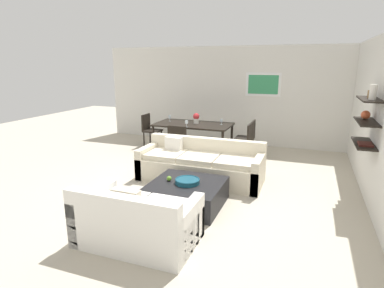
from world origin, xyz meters
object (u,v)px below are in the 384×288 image
(dining_chair_right_far, at_px, (248,135))
(dining_table, at_px, (193,126))
(loveseat_white, at_px, (137,222))
(wine_glass_left_far, at_px, (170,117))
(apple_on_coffee_table, at_px, (169,178))
(centerpiece_vase, at_px, (196,118))
(decorative_bowl, at_px, (187,181))
(dining_chair_right_near, at_px, (244,140))
(coffee_table, at_px, (187,194))
(wine_glass_right_far, at_px, (221,121))
(wine_glass_foot, at_px, (186,122))
(dining_chair_foot, at_px, (179,141))
(sofa_beige, at_px, (200,166))
(dining_chair_left_far, at_px, (150,128))

(dining_chair_right_far, bearing_deg, dining_table, -170.30)
(loveseat_white, height_order, wine_glass_left_far, wine_glass_left_far)
(apple_on_coffee_table, bearing_deg, centerpiece_vase, 101.65)
(decorative_bowl, height_order, wine_glass_left_far, wine_glass_left_far)
(loveseat_white, xyz_separation_m, dining_chair_right_near, (0.55, 4.03, 0.21))
(loveseat_white, bearing_deg, coffee_table, 81.84)
(dining_chair_right_near, relative_size, wine_glass_right_far, 6.15)
(wine_glass_foot, bearing_deg, dining_chair_foot, -90.00)
(dining_table, height_order, wine_glass_foot, wine_glass_foot)
(wine_glass_right_far, relative_size, wine_glass_left_far, 0.87)
(wine_glass_foot, bearing_deg, sofa_beige, -58.90)
(centerpiece_vase, bearing_deg, dining_chair_right_near, -12.31)
(sofa_beige, xyz_separation_m, decorative_bowl, (0.19, -1.18, 0.13))
(dining_chair_left_far, relative_size, dining_chair_foot, 1.00)
(decorative_bowl, distance_m, dining_chair_right_near, 2.80)
(wine_glass_right_far, bearing_deg, dining_chair_foot, -123.73)
(loveseat_white, height_order, coffee_table, loveseat_white)
(coffee_table, bearing_deg, wine_glass_foot, 111.48)
(dining_chair_foot, bearing_deg, loveseat_white, -76.28)
(sofa_beige, relative_size, decorative_bowl, 6.12)
(dining_chair_right_far, xyz_separation_m, centerpiece_vase, (-1.30, -0.18, 0.39))
(dining_chair_right_far, bearing_deg, decorative_bowl, -96.18)
(decorative_bowl, distance_m, wine_glass_foot, 2.78)
(dining_table, distance_m, wine_glass_foot, 0.49)
(dining_chair_right_far, distance_m, wine_glass_foot, 1.57)
(dining_chair_right_near, height_order, centerpiece_vase, centerpiece_vase)
(wine_glass_left_far, bearing_deg, decorative_bowl, -61.30)
(dining_chair_right_near, height_order, wine_glass_right_far, wine_glass_right_far)
(dining_chair_right_near, height_order, wine_glass_left_far, wine_glass_left_far)
(loveseat_white, xyz_separation_m, apple_on_coffee_table, (-0.12, 1.25, 0.13))
(loveseat_white, bearing_deg, dining_chair_left_far, 115.89)
(sofa_beige, height_order, coffee_table, sofa_beige)
(sofa_beige, xyz_separation_m, dining_chair_foot, (-0.83, 0.90, 0.21))
(dining_table, bearing_deg, centerpiece_vase, 38.02)
(dining_chair_foot, xyz_separation_m, wine_glass_left_far, (-0.70, 1.05, 0.36))
(dining_chair_foot, xyz_separation_m, wine_glass_foot, (-0.00, 0.47, 0.36))
(dining_table, bearing_deg, dining_chair_right_near, -9.70)
(decorative_bowl, distance_m, dining_chair_right_far, 3.27)
(dining_chair_foot, relative_size, wine_glass_right_far, 6.15)
(coffee_table, distance_m, wine_glass_left_far, 3.62)
(wine_glass_left_far, xyz_separation_m, centerpiece_vase, (0.77, -0.08, 0.04))
(apple_on_coffee_table, height_order, dining_table, dining_table)
(loveseat_white, distance_m, wine_glass_foot, 3.93)
(dining_chair_foot, height_order, dining_chair_right_far, same)
(loveseat_white, bearing_deg, dining_chair_right_far, 82.99)
(loveseat_white, bearing_deg, dining_chair_right_near, 82.18)
(wine_glass_foot, distance_m, wine_glass_right_far, 0.92)
(dining_chair_right_far, bearing_deg, coffee_table, -96.56)
(loveseat_white, xyz_separation_m, dining_table, (-0.81, 4.26, 0.39))
(dining_table, relative_size, dining_chair_right_far, 2.18)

